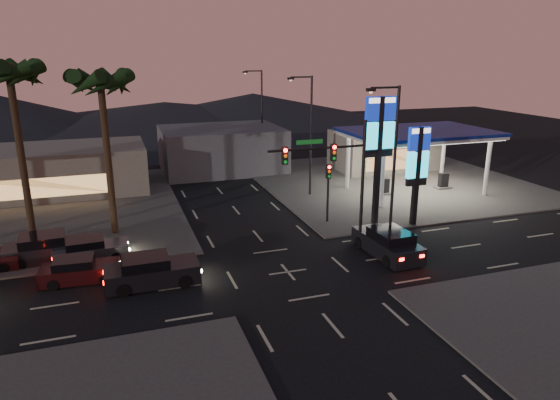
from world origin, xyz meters
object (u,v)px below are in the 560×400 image
object	(u,v)px
pylon_sign_tall	(379,136)
pylon_sign_short	(418,161)
car_lane_b_mid	(48,248)
car_lane_a_front	(151,271)
car_lane_b_front	(90,250)
traffic_signal_mast	(337,168)
suv_station	(388,243)
gas_station	(418,135)
car_lane_a_mid	(79,270)

from	to	relation	value
pylon_sign_tall	pylon_sign_short	xyz separation A→B (m)	(2.50, -1.00, -1.74)
car_lane_b_mid	pylon_sign_short	bearing A→B (deg)	-3.74
car_lane_a_front	car_lane_b_front	bearing A→B (deg)	125.27
traffic_signal_mast	car_lane_b_mid	world-z (taller)	traffic_signal_mast
car_lane_a_front	suv_station	xyz separation A→B (m)	(13.85, -0.52, 0.03)
traffic_signal_mast	car_lane_a_front	world-z (taller)	traffic_signal_mast
gas_station	car_lane_a_mid	size ratio (longest dim) A/B	2.89
gas_station	pylon_sign_tall	size ratio (longest dim) A/B	1.36
car_lane_a_mid	car_lane_b_front	xyz separation A→B (m)	(0.49, 2.75, 0.02)
gas_station	car_lane_a_front	xyz separation A→B (m)	(-23.34, -11.14, -4.33)
pylon_sign_short	car_lane_a_front	size ratio (longest dim) A/B	1.40
car_lane_b_front	car_lane_b_mid	distance (m)	2.44
pylon_sign_short	car_lane_b_front	bearing A→B (deg)	177.95
gas_station	car_lane_a_front	bearing A→B (deg)	-154.49
traffic_signal_mast	car_lane_b_mid	distance (m)	17.59
pylon_sign_short	car_lane_b_mid	world-z (taller)	pylon_sign_short
car_lane_a_front	suv_station	bearing A→B (deg)	-2.16
car_lane_b_front	suv_station	bearing A→B (deg)	-16.21
car_lane_b_front	traffic_signal_mast	bearing A→B (deg)	-12.99
suv_station	car_lane_b_mid	bearing A→B (deg)	163.48
pylon_sign_tall	suv_station	distance (m)	7.89
pylon_sign_tall	traffic_signal_mast	xyz separation A→B (m)	(-4.74, -3.51, -1.17)
pylon_sign_short	suv_station	distance (m)	7.25
gas_station	car_lane_b_front	distance (m)	27.66
pylon_sign_short	suv_station	size ratio (longest dim) A/B	1.37
traffic_signal_mast	car_lane_a_mid	size ratio (longest dim) A/B	1.90
traffic_signal_mast	car_lane_a_mid	distance (m)	15.42
pylon_sign_short	car_lane_a_front	distance (m)	19.11
traffic_signal_mast	suv_station	size ratio (longest dim) A/B	1.57
traffic_signal_mast	gas_station	bearing A→B (deg)	39.28
pylon_sign_short	car_lane_a_front	world-z (taller)	pylon_sign_short
pylon_sign_tall	traffic_signal_mast	world-z (taller)	pylon_sign_tall
pylon_sign_short	car_lane_a_mid	bearing A→B (deg)	-174.84
car_lane_a_mid	car_lane_b_mid	xyz separation A→B (m)	(-1.82, 3.53, 0.14)
car_lane_a_front	suv_station	world-z (taller)	suv_station
pylon_sign_tall	car_lane_b_mid	world-z (taller)	pylon_sign_tall
car_lane_a_front	traffic_signal_mast	bearing A→B (deg)	5.81
pylon_sign_short	gas_station	bearing A→B (deg)	56.31
pylon_sign_short	suv_station	world-z (taller)	pylon_sign_short
car_lane_a_front	suv_station	size ratio (longest dim) A/B	0.98
pylon_sign_short	car_lane_b_mid	xyz separation A→B (m)	(-23.77, 1.55, -3.90)
pylon_sign_tall	traffic_signal_mast	size ratio (longest dim) A/B	1.12
car_lane_a_front	car_lane_a_mid	world-z (taller)	car_lane_a_front
car_lane_b_mid	gas_station	bearing A→B (deg)	11.68
car_lane_a_mid	car_lane_b_front	size ratio (longest dim) A/B	0.97
car_lane_b_front	car_lane_a_front	bearing A→B (deg)	-54.73
gas_station	car_lane_a_front	world-z (taller)	gas_station
car_lane_a_front	car_lane_b_front	size ratio (longest dim) A/B	1.15
pylon_sign_short	traffic_signal_mast	size ratio (longest dim) A/B	0.88
pylon_sign_short	car_lane_b_mid	distance (m)	24.14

